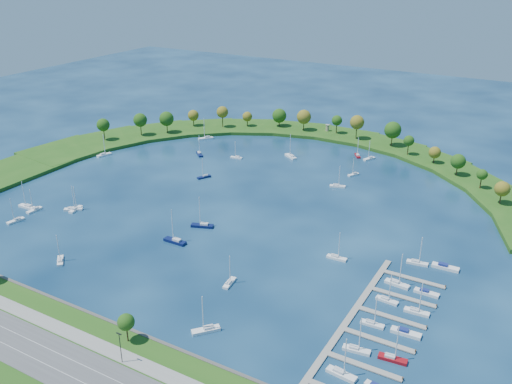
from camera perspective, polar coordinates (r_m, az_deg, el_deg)
The scene contains 38 objects.
ground at distance 262.82m, azimuth -1.49°, elevation -0.96°, with size 700.00×700.00×0.00m, color #061E3C.
south_shoreline at distance 183.85m, azimuth -22.46°, elevation -14.45°, with size 420.00×43.10×11.60m.
breakwater at distance 323.82m, azimuth -4.03°, elevation 3.98°, with size 286.74×247.64×2.00m.
breakwater_trees at distance 341.80m, azimuth 3.37°, elevation 6.78°, with size 234.61×91.66×15.15m.
harbor_tower at distance 364.32m, azimuth 7.39°, elevation 6.61°, with size 2.60×2.60×4.35m.
dock_system at distance 183.73m, azimuth 11.86°, elevation -13.22°, with size 24.28×82.00×1.60m.
moored_boat_0 at distance 319.75m, azimuth 3.61°, elevation 3.73°, with size 9.36×7.32×13.86m.
moored_boat_1 at distance 326.34m, azimuth 10.45°, elevation 3.78°, with size 5.86×7.66×11.28m.
moored_boat_2 at distance 266.73m, azimuth -18.38°, elevation -1.64°, with size 8.03×6.67×12.10m.
moored_boat_3 at distance 264.68m, azimuth -23.59°, elevation -2.66°, with size 3.48×7.89×11.22m.
moored_boat_4 at distance 318.11m, azimuth -2.04°, elevation 3.64°, with size 7.14×2.95×10.18m.
moored_boat_5 at distance 266.39m, azimuth -18.15°, elevation -1.64°, with size 3.39×8.04×11.46m.
moored_boat_6 at distance 334.03m, azimuth -15.44°, elevation 3.78°, with size 4.72×9.04×12.79m.
moored_boat_7 at distance 177.71m, azimuth -5.18°, elevation -13.93°, with size 7.76×8.46×13.21m.
moored_boat_8 at distance 291.21m, azimuth -5.39°, elevation 1.63°, with size 5.26×7.62×11.01m.
moored_boat_9 at distance 324.90m, azimuth -5.86°, elevation 3.97°, with size 7.86×7.50×12.48m.
moored_boat_10 at distance 199.30m, azimuth -2.76°, elevation -9.28°, with size 3.13×7.83×11.19m.
moored_boat_11 at distance 225.09m, azimuth -19.59°, elevation -6.63°, with size 6.97×6.82×11.20m.
moored_boat_12 at distance 322.77m, azimuth 11.64°, elevation 3.46°, with size 5.43×7.87×11.36m.
moored_boat_13 at distance 353.00m, azimuth -5.20°, elevation 5.60°, with size 8.13×8.97×13.95m.
moored_boat_14 at distance 239.11m, azimuth -5.57°, elevation -3.41°, with size 10.00×5.90×14.20m.
moored_boat_15 at distance 281.22m, azimuth 8.41°, elevation 0.67°, with size 8.13×4.77×11.54m.
moored_boat_16 at distance 216.38m, azimuth 8.34°, elevation -6.67°, with size 7.99×2.49×11.64m.
moored_boat_17 at distance 272.16m, azimuth -21.93°, elevation -1.67°, with size 2.39×7.65×11.14m.
moored_boat_18 at distance 227.95m, azimuth -8.36°, elevation -4.98°, with size 10.03×2.93×14.69m.
moored_boat_19 at distance 297.82m, azimuth 10.05°, elevation 1.87°, with size 4.75×6.68×9.69m.
moored_boat_20 at distance 276.65m, azimuth -22.58°, elevation -1.36°, with size 9.04×2.86×13.15m.
docked_boat_0 at distance 163.65m, azimuth 8.81°, elevation -18.01°, with size 9.09×3.41×13.05m.
docked_boat_2 at distance 172.33m, azimuth 10.33°, elevation -15.66°, with size 8.49×3.36×12.14m.
docked_boat_3 at distance 171.34m, azimuth 13.93°, elevation -16.30°, with size 8.55×3.10×12.31m.
docked_boat_4 at distance 183.29m, azimuth 11.93°, elevation -13.12°, with size 7.64×2.52×11.08m.
docked_boat_5 at distance 182.10m, azimuth 15.20°, elevation -13.84°, with size 9.42×3.00×1.90m.
docked_boat_6 at distance 195.23m, azimuth 13.38°, elevation -10.75°, with size 7.78×2.74×11.23m.
docked_boat_7 at distance 192.08m, azimuth 16.27°, elevation -11.72°, with size 8.30×2.75×12.03m.
docked_boat_8 at distance 204.74m, azimuth 14.37°, elevation -9.10°, with size 9.01×3.33×12.95m.
docked_boat_9 at distance 202.80m, azimuth 17.19°, elevation -9.90°, with size 8.60×2.63×1.74m.
docked_boat_10 at distance 219.57m, azimuth 16.33°, elevation -6.97°, with size 8.19×3.21×11.72m.
docked_boat_11 at distance 219.85m, azimuth 18.96°, elevation -7.34°, with size 9.94×2.99×2.02m.
Camera 1 is at (125.12, -204.06, 108.53)m, focal length 38.70 mm.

